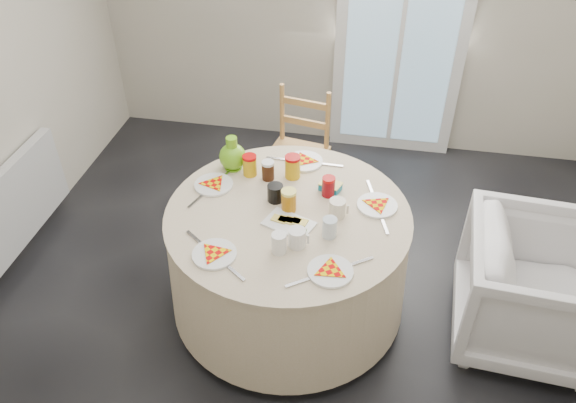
% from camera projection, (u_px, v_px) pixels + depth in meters
% --- Properties ---
extents(floor, '(4.00, 4.00, 0.00)m').
position_uv_depth(floor, '(307.00, 308.00, 3.44)').
color(floor, black).
rests_on(floor, ground).
extents(glass_door, '(1.00, 0.08, 2.10)m').
position_uv_depth(glass_door, '(402.00, 27.00, 4.23)').
color(glass_door, silver).
rests_on(glass_door, floor).
extents(radiator, '(0.07, 1.00, 0.55)m').
position_uv_depth(radiator, '(17.00, 204.00, 3.63)').
color(radiator, silver).
rests_on(radiator, floor).
extents(table, '(1.37, 1.37, 0.69)m').
position_uv_depth(table, '(288.00, 259.00, 3.24)').
color(table, beige).
rests_on(table, floor).
extents(wooden_chair, '(0.46, 0.45, 0.89)m').
position_uv_depth(wooden_chair, '(296.00, 151.00, 3.95)').
color(wooden_chair, '#B08F46').
rests_on(wooden_chair, floor).
extents(armchair, '(0.79, 0.83, 0.81)m').
position_uv_depth(armchair, '(538.00, 288.00, 3.04)').
color(armchair, silver).
rests_on(armchair, floor).
extents(place_settings, '(1.44, 1.44, 0.02)m').
position_uv_depth(place_settings, '(288.00, 206.00, 2.99)').
color(place_settings, white).
rests_on(place_settings, table).
extents(jar_cluster, '(0.61, 0.47, 0.16)m').
position_uv_depth(jar_cluster, '(286.00, 170.00, 3.16)').
color(jar_cluster, '#8F6715').
rests_on(jar_cluster, table).
extents(butter_tub, '(0.14, 0.12, 0.05)m').
position_uv_depth(butter_tub, '(331.00, 181.00, 3.14)').
color(butter_tub, '#0D718F').
rests_on(butter_tub, table).
extents(green_pitcher, '(0.21, 0.21, 0.21)m').
position_uv_depth(green_pitcher, '(232.00, 147.00, 3.26)').
color(green_pitcher, '#63AF18').
rests_on(green_pitcher, table).
extents(cheese_platter, '(0.30, 0.24, 0.03)m').
position_uv_depth(cheese_platter, '(289.00, 217.00, 2.91)').
color(cheese_platter, silver).
rests_on(cheese_platter, table).
extents(mugs_glasses, '(0.88, 0.88, 0.12)m').
position_uv_depth(mugs_glasses, '(304.00, 205.00, 2.94)').
color(mugs_glasses, '#9D9D9D').
rests_on(mugs_glasses, table).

